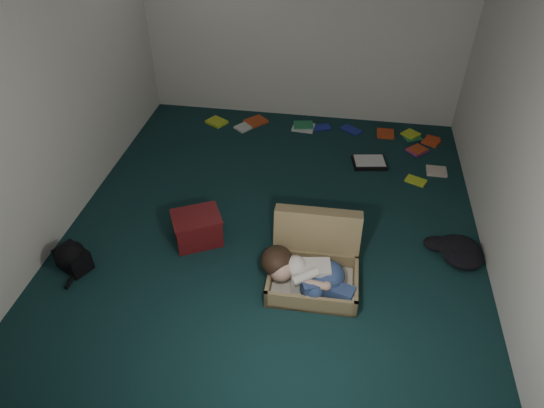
# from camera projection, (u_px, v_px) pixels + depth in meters

# --- Properties ---
(floor) EXTENTS (4.50, 4.50, 0.00)m
(floor) POSITION_uv_depth(u_px,v_px,m) (274.00, 222.00, 4.88)
(floor) COLOR #102C2D
(floor) RESTS_ON ground
(wall_back) EXTENTS (4.50, 0.00, 4.50)m
(wall_back) POSITION_uv_depth(u_px,v_px,m) (304.00, 18.00, 5.79)
(wall_back) COLOR silver
(wall_back) RESTS_ON ground
(wall_front) EXTENTS (4.50, 0.00, 4.50)m
(wall_front) POSITION_uv_depth(u_px,v_px,m) (203.00, 321.00, 2.34)
(wall_front) COLOR silver
(wall_front) RESTS_ON ground
(wall_left) EXTENTS (0.00, 4.50, 4.50)m
(wall_left) POSITION_uv_depth(u_px,v_px,m) (53.00, 88.00, 4.31)
(wall_left) COLOR silver
(wall_left) RESTS_ON ground
(wall_right) EXTENTS (0.00, 4.50, 4.50)m
(wall_right) POSITION_uv_depth(u_px,v_px,m) (525.00, 124.00, 3.82)
(wall_right) COLOR silver
(wall_right) RESTS_ON ground
(suitcase) EXTENTS (0.77, 0.75, 0.56)m
(suitcase) POSITION_uv_depth(u_px,v_px,m) (314.00, 262.00, 4.21)
(suitcase) COLOR #957E52
(suitcase) RESTS_ON floor
(person) EXTENTS (0.83, 0.39, 0.35)m
(person) POSITION_uv_depth(u_px,v_px,m) (307.00, 274.00, 4.04)
(person) COLOR silver
(person) RESTS_ON suitcase
(maroon_bin) EXTENTS (0.55, 0.51, 0.31)m
(maroon_bin) POSITION_uv_depth(u_px,v_px,m) (197.00, 228.00, 4.57)
(maroon_bin) COLOR #5B1214
(maroon_bin) RESTS_ON floor
(backpack) EXTENTS (0.46, 0.43, 0.22)m
(backpack) POSITION_uv_depth(u_px,v_px,m) (73.00, 259.00, 4.32)
(backpack) COLOR black
(backpack) RESTS_ON floor
(clothing_pile) EXTENTS (0.54, 0.49, 0.14)m
(clothing_pile) POSITION_uv_depth(u_px,v_px,m) (453.00, 250.00, 4.46)
(clothing_pile) COLOR black
(clothing_pile) RESTS_ON floor
(paper_tray) EXTENTS (0.42, 0.35, 0.05)m
(paper_tray) POSITION_uv_depth(u_px,v_px,m) (369.00, 162.00, 5.67)
(paper_tray) COLOR black
(paper_tray) RESTS_ON floor
(book_scatter) EXTENTS (3.01, 1.30, 0.02)m
(book_scatter) POSITION_uv_depth(u_px,v_px,m) (346.00, 138.00, 6.11)
(book_scatter) COLOR #C4DC26
(book_scatter) RESTS_ON floor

